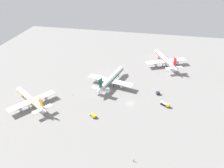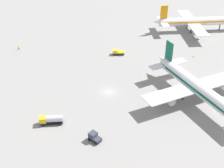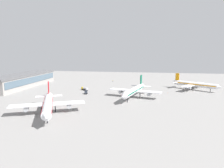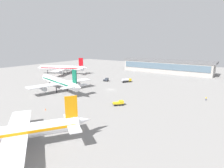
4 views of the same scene
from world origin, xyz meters
The scene contains 10 objects.
ground centered at (0.00, 0.00, 0.00)m, with size 288.00×288.00×0.00m, color gray.
terminal_building centered at (-5.46, -77.94, 5.66)m, with size 77.11×18.17×11.10m.
airplane_at_gate centered at (62.70, -20.95, 4.87)m, with size 41.16×34.18×13.39m.
airplane_taxiing centered at (-14.38, 61.48, 4.35)m, with size 28.78×34.09×11.98m.
airplane_distant centered at (20.86, 17.15, 4.76)m, with size 42.50×34.65×13.09m.
baggage_tug centered at (15.02, -17.06, 1.16)m, with size 3.49×2.72×2.30m.
pushback_tractor centered at (-18.11, 19.39, 0.97)m, with size 4.37×4.53×1.90m.
fuel_truck centered at (2.17, -22.01, 1.39)m, with size 5.18×6.24×2.50m.
ground_crew_worker centered at (-46.87, -8.24, 0.85)m, with size 0.49×0.55×1.67m.
safety_cone_near_gate centered at (2.08, 40.09, 0.30)m, with size 0.44×0.44×0.60m, color #EA590C.
Camera 4 is at (-56.98, 81.08, 25.25)m, focal length 29.67 mm.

